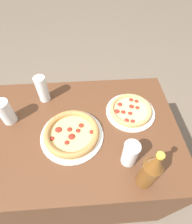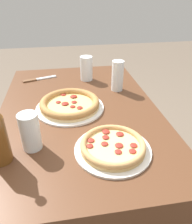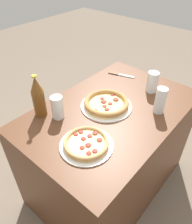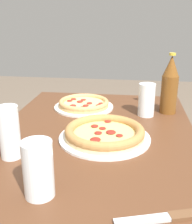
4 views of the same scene
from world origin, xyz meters
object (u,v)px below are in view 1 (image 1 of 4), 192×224
(glass_iced_tea, at_px, (130,154))
(glass_mango_juice, at_px, (6,113))
(pizza_veggie, at_px, (72,133))
(beer_bottle, at_px, (150,170))
(glass_red_wine, at_px, (42,89))
(pizza_salami, at_px, (131,110))

(glass_iced_tea, bearing_deg, glass_mango_juice, -24.47)
(glass_iced_tea, distance_m, glass_mango_juice, 0.63)
(pizza_veggie, xyz_separation_m, glass_mango_juice, (0.33, -0.12, 0.04))
(pizza_veggie, relative_size, beer_bottle, 1.22)
(glass_iced_tea, xyz_separation_m, beer_bottle, (-0.05, 0.09, 0.05))
(pizza_veggie, height_order, glass_red_wine, glass_red_wine)
(glass_red_wine, xyz_separation_m, glass_iced_tea, (-0.41, 0.40, -0.01))
(beer_bottle, bearing_deg, glass_red_wine, -47.25)
(pizza_veggie, xyz_separation_m, glass_iced_tea, (-0.25, 0.14, 0.04))
(glass_iced_tea, height_order, glass_mango_juice, glass_mango_juice)
(pizza_veggie, height_order, glass_mango_juice, glass_mango_juice)
(pizza_salami, xyz_separation_m, glass_iced_tea, (0.06, 0.27, 0.05))
(glass_red_wine, height_order, glass_mango_juice, glass_red_wine)
(pizza_veggie, height_order, glass_iced_tea, glass_iced_tea)
(pizza_salami, bearing_deg, beer_bottle, 87.94)
(glass_iced_tea, xyz_separation_m, glass_mango_juice, (0.58, -0.26, -0.00))
(pizza_veggie, bearing_deg, pizza_salami, -157.98)
(beer_bottle, bearing_deg, glass_iced_tea, -62.33)
(pizza_salami, xyz_separation_m, glass_mango_juice, (0.64, 0.01, 0.04))
(pizza_veggie, height_order, beer_bottle, beer_bottle)
(pizza_salami, height_order, beer_bottle, beer_bottle)
(beer_bottle, bearing_deg, pizza_veggie, -38.50)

